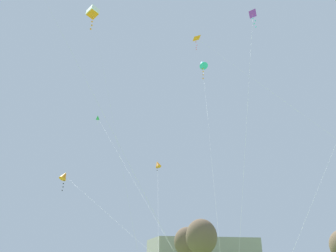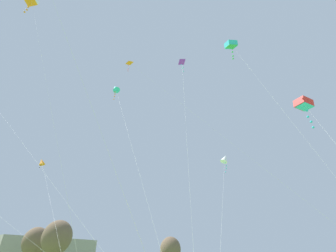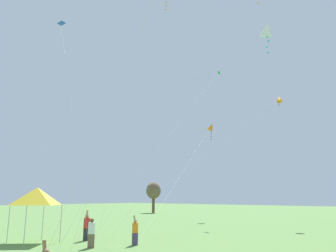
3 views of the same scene
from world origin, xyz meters
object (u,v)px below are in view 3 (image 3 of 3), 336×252
person_red_shirt (87,226)px  festival_tent (37,196)px  person_white_shirt (91,232)px  kite_white_diamond_1 (267,30)px  person_orange_shirt (135,230)px  kite_blue_delta_3 (62,26)px  kite_orange_diamond_6 (279,99)px  kite_orange_diamond_10 (211,127)px  kite_green_diamond_8 (218,73)px

person_red_shirt → festival_tent: bearing=-80.2°
person_white_shirt → kite_white_diamond_1: (10.46, 3.73, 11.31)m
person_orange_shirt → kite_blue_delta_3: size_ratio=0.09×
person_white_shirt → person_red_shirt: person_red_shirt is taller
festival_tent → kite_orange_diamond_6: (6.38, 27.56, 12.05)m
festival_tent → kite_blue_delta_3: bearing=145.8°
kite_orange_diamond_6 → kite_orange_diamond_10: kite_orange_diamond_6 is taller
festival_tent → kite_orange_diamond_6: bearing=77.0°
kite_green_diamond_8 → kite_blue_delta_3: bearing=-102.1°
kite_white_diamond_1 → kite_orange_diamond_6: (-8.91, 22.56, 2.89)m
kite_white_diamond_1 → person_white_shirt: bearing=-160.4°
person_red_shirt → kite_orange_diamond_10: bearing=144.7°
person_white_shirt → kite_orange_diamond_10: bearing=6.0°
kite_white_diamond_1 → kite_orange_diamond_10: kite_orange_diamond_10 is taller
person_orange_shirt → kite_orange_diamond_10: kite_orange_diamond_10 is taller
kite_blue_delta_3 → kite_orange_diamond_6: size_ratio=0.85×
kite_blue_delta_3 → kite_orange_diamond_10: 25.96m
person_red_shirt → kite_orange_diamond_10: size_ratio=0.08×
kite_blue_delta_3 → kite_orange_diamond_6: 26.99m
person_white_shirt → kite_orange_diamond_6: bearing=-17.1°
person_orange_shirt → kite_green_diamond_8: size_ratio=0.07×
kite_white_diamond_1 → kite_green_diamond_8: bearing=128.4°
person_red_shirt → kite_blue_delta_3: size_ratio=0.10×
person_orange_shirt → kite_orange_diamond_6: bearing=-142.7°
kite_white_diamond_1 → kite_orange_diamond_10: bearing=130.1°
person_orange_shirt → kite_white_diamond_1: size_ratio=0.15×
kite_orange_diamond_10 → kite_white_diamond_1: bearing=-49.9°
person_white_shirt → kite_green_diamond_8: (-6.54, 25.16, 19.47)m
person_red_shirt → kite_orange_diamond_6: 28.68m
person_red_shirt → kite_blue_delta_3: kite_blue_delta_3 is taller
kite_white_diamond_1 → person_red_shirt: bearing=-171.7°
person_white_shirt → kite_orange_diamond_6: kite_orange_diamond_6 is taller
kite_white_diamond_1 → kite_green_diamond_8: 28.54m
person_white_shirt → kite_blue_delta_3: (-11.29, 3.12, 19.37)m
person_white_shirt → kite_blue_delta_3: 22.63m
person_orange_shirt → kite_orange_diamond_6: kite_orange_diamond_6 is taller
festival_tent → person_white_shirt: size_ratio=2.11×
person_orange_shirt → kite_blue_delta_3: kite_blue_delta_3 is taller
festival_tent → kite_orange_diamond_6: kite_orange_diamond_6 is taller
person_white_shirt → person_red_shirt: bearing=46.7°
person_orange_shirt → person_white_shirt: (-1.12, -2.61, 0.04)m
kite_orange_diamond_6 → person_red_shirt: bearing=-100.7°
festival_tent → person_red_shirt: 4.06m
festival_tent → kite_green_diamond_8: 31.64m
festival_tent → kite_orange_diamond_10: kite_orange_diamond_10 is taller
kite_orange_diamond_6 → festival_tent: bearing=-103.0°
person_white_shirt → person_orange_shirt: bearing=-36.8°
kite_green_diamond_8 → kite_orange_diamond_10: bearing=140.0°
person_orange_shirt → kite_orange_diamond_10: (-11.18, 25.51, 12.50)m
person_white_shirt → kite_orange_diamond_6: size_ratio=0.07×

